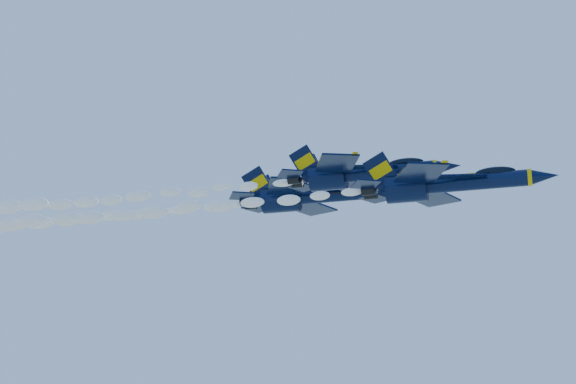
# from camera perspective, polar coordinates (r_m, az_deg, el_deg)

# --- Properties ---
(jet_lead) EXTENTS (15.34, 12.58, 5.70)m
(jet_lead) POSITION_cam_1_polar(r_m,az_deg,el_deg) (65.19, 11.10, 0.59)
(jet_lead) COLOR black
(smoke_trail_jet_lead) EXTENTS (47.80, 1.71, 1.54)m
(smoke_trail_jet_lead) POSITION_cam_1_polar(r_m,az_deg,el_deg) (74.05, -13.01, -1.67)
(smoke_trail_jet_lead) COLOR white
(jet_second) EXTENTS (15.96, 13.09, 5.93)m
(jet_second) POSITION_cam_1_polar(r_m,az_deg,el_deg) (74.42, 5.27, 1.33)
(jet_second) COLOR black
(smoke_trail_jet_second) EXTENTS (47.80, 1.78, 1.60)m
(smoke_trail_jet_second) POSITION_cam_1_polar(r_m,az_deg,el_deg) (85.37, -15.38, -0.76)
(smoke_trail_jet_second) COLOR white
(jet_third) EXTENTS (18.18, 14.91, 6.75)m
(jet_third) POSITION_cam_1_polar(r_m,az_deg,el_deg) (83.14, 1.91, -0.24)
(jet_third) COLOR black
(smoke_trail_jet_third) EXTENTS (47.80, 2.03, 1.82)m
(smoke_trail_jet_third) POSITION_cam_1_polar(r_m,az_deg,el_deg) (95.69, -16.78, -1.98)
(smoke_trail_jet_third) COLOR white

